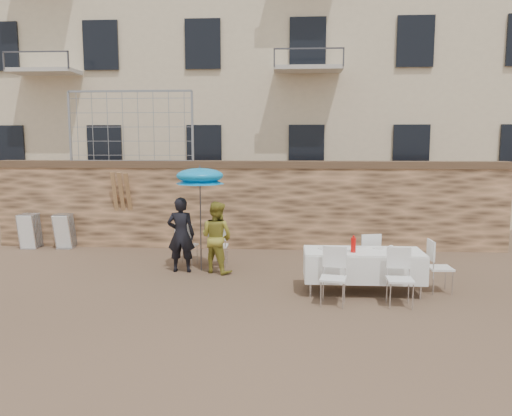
# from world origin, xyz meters

# --- Properties ---
(ground) EXTENTS (80.00, 80.00, 0.00)m
(ground) POSITION_xyz_m (0.00, 0.00, 0.00)
(ground) COLOR brown
(ground) RESTS_ON ground
(stone_wall) EXTENTS (13.00, 0.50, 2.20)m
(stone_wall) POSITION_xyz_m (0.00, 5.00, 1.10)
(stone_wall) COLOR #8C6546
(stone_wall) RESTS_ON ground
(apartment_building) EXTENTS (20.00, 8.00, 15.00)m
(apartment_building) POSITION_xyz_m (0.00, 12.00, 7.50)
(apartment_building) COLOR #CAB692
(apartment_building) RESTS_ON ground
(chain_link_fence) EXTENTS (3.20, 0.06, 1.80)m
(chain_link_fence) POSITION_xyz_m (-3.00, 5.00, 3.10)
(chain_link_fence) COLOR gray
(chain_link_fence) RESTS_ON stone_wall
(man_suit) EXTENTS (0.58, 0.38, 1.58)m
(man_suit) POSITION_xyz_m (-1.19, 2.44, 0.79)
(man_suit) COLOR black
(man_suit) RESTS_ON ground
(woman_dress) EXTENTS (0.91, 0.84, 1.50)m
(woman_dress) POSITION_xyz_m (-0.44, 2.44, 0.75)
(woman_dress) COLOR gold
(woman_dress) RESTS_ON ground
(umbrella) EXTENTS (1.02, 1.02, 2.07)m
(umbrella) POSITION_xyz_m (-0.79, 2.54, 1.96)
(umbrella) COLOR #3F3F44
(umbrella) RESTS_ON ground
(couple_chair_left) EXTENTS (0.56, 0.56, 0.96)m
(couple_chair_left) POSITION_xyz_m (-1.19, 2.99, 0.48)
(couple_chair_left) COLOR white
(couple_chair_left) RESTS_ON ground
(couple_chair_right) EXTENTS (0.49, 0.49, 0.96)m
(couple_chair_right) POSITION_xyz_m (-0.49, 2.99, 0.48)
(couple_chair_right) COLOR white
(couple_chair_right) RESTS_ON ground
(banquet_table) EXTENTS (2.10, 0.85, 0.78)m
(banquet_table) POSITION_xyz_m (2.40, 1.20, 0.73)
(banquet_table) COLOR white
(banquet_table) RESTS_ON ground
(soda_bottle) EXTENTS (0.09, 0.09, 0.26)m
(soda_bottle) POSITION_xyz_m (2.20, 1.05, 0.91)
(soda_bottle) COLOR red
(soda_bottle) RESTS_ON banquet_table
(table_chair_front_left) EXTENTS (0.56, 0.56, 0.96)m
(table_chair_front_left) POSITION_xyz_m (1.80, 0.45, 0.48)
(table_chair_front_left) COLOR white
(table_chair_front_left) RESTS_ON ground
(table_chair_front_right) EXTENTS (0.49, 0.49, 0.96)m
(table_chair_front_right) POSITION_xyz_m (2.90, 0.45, 0.48)
(table_chair_front_right) COLOR white
(table_chair_front_right) RESTS_ON ground
(table_chair_back) EXTENTS (0.59, 0.59, 0.96)m
(table_chair_back) POSITION_xyz_m (2.60, 2.00, 0.48)
(table_chair_back) COLOR white
(table_chair_back) RESTS_ON ground
(table_chair_side) EXTENTS (0.50, 0.50, 0.96)m
(table_chair_side) POSITION_xyz_m (3.80, 1.30, 0.48)
(table_chair_side) COLOR white
(table_chair_side) RESTS_ON ground
(chair_stack_left) EXTENTS (0.46, 0.55, 0.92)m
(chair_stack_left) POSITION_xyz_m (-5.56, 4.69, 0.46)
(chair_stack_left) COLOR white
(chair_stack_left) RESTS_ON ground
(chair_stack_right) EXTENTS (0.46, 0.47, 0.92)m
(chair_stack_right) POSITION_xyz_m (-4.66, 4.69, 0.46)
(chair_stack_right) COLOR white
(chair_stack_right) RESTS_ON ground
(wood_planks) EXTENTS (0.70, 0.20, 2.00)m
(wood_planks) POSITION_xyz_m (-3.06, 4.76, 1.00)
(wood_planks) COLOR #A37749
(wood_planks) RESTS_ON ground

